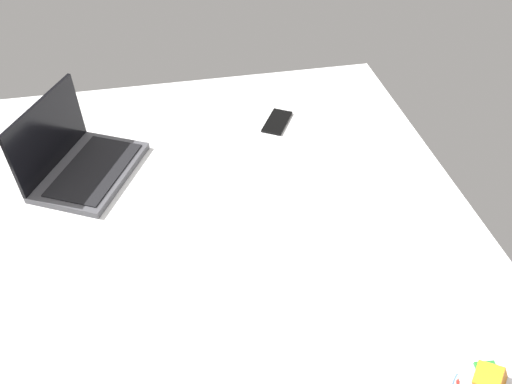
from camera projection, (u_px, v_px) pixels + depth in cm
name	position (u px, v px, depth cm)	size (l,w,h in cm)	color
bed_mattress	(229.00, 285.00, 131.51)	(180.00, 140.00, 18.00)	white
laptop	(79.00, 161.00, 148.06)	(39.83, 35.42, 23.00)	#4C4C51
cell_phone	(277.00, 122.00, 169.71)	(6.80, 14.00, 0.80)	black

